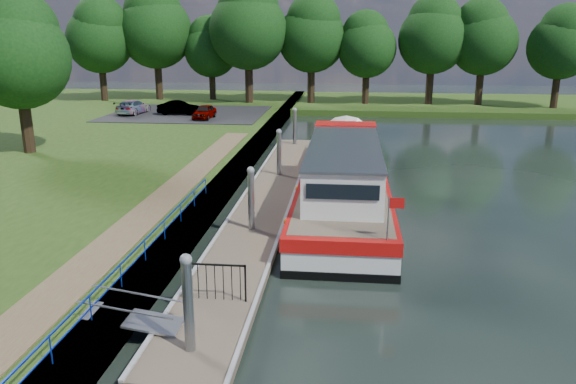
# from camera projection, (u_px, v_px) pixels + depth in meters

# --- Properties ---
(ground) EXTENTS (160.00, 160.00, 0.00)m
(ground) POSITION_uv_depth(u_px,v_px,m) (197.00, 353.00, 14.49)
(ground) COLOR black
(ground) RESTS_ON ground
(bank_edge) EXTENTS (1.10, 90.00, 0.78)m
(bank_edge) POSITION_uv_depth(u_px,v_px,m) (224.00, 185.00, 28.99)
(bank_edge) COLOR #473D2D
(bank_edge) RESTS_ON ground
(far_bank) EXTENTS (60.00, 18.00, 0.60)m
(far_bank) POSITION_uv_depth(u_px,v_px,m) (423.00, 104.00, 62.90)
(far_bank) COLOR #244012
(far_bank) RESTS_ON ground
(footpath) EXTENTS (1.60, 40.00, 0.05)m
(footpath) POSITION_uv_depth(u_px,v_px,m) (141.00, 219.00, 22.37)
(footpath) COLOR brown
(footpath) RESTS_ON riverbank
(carpark) EXTENTS (14.00, 12.00, 0.06)m
(carpark) POSITION_uv_depth(u_px,v_px,m) (188.00, 113.00, 51.74)
(carpark) COLOR black
(carpark) RESTS_ON riverbank
(blue_fence) EXTENTS (0.04, 18.04, 0.72)m
(blue_fence) POSITION_uv_depth(u_px,v_px,m) (133.00, 257.00, 17.28)
(blue_fence) COLOR #0C2DBF
(blue_fence) RESTS_ON riverbank
(pontoon) EXTENTS (2.50, 30.00, 0.56)m
(pontoon) POSITION_uv_depth(u_px,v_px,m) (268.00, 201.00, 26.87)
(pontoon) COLOR brown
(pontoon) RESTS_ON ground
(mooring_piles) EXTENTS (0.30, 27.30, 3.55)m
(mooring_piles) POSITION_uv_depth(u_px,v_px,m) (267.00, 179.00, 26.57)
(mooring_piles) COLOR gray
(mooring_piles) RESTS_ON ground
(gangway) EXTENTS (2.58, 1.00, 0.92)m
(gangway) POSITION_uv_depth(u_px,v_px,m) (133.00, 318.00, 14.98)
(gangway) COLOR #A5A8AD
(gangway) RESTS_ON ground
(gate_panel) EXTENTS (1.85, 0.05, 1.15)m
(gate_panel) POSITION_uv_depth(u_px,v_px,m) (215.00, 277.00, 16.28)
(gate_panel) COLOR black
(gate_panel) RESTS_ON ground
(barge) EXTENTS (4.36, 21.15, 4.78)m
(barge) POSITION_uv_depth(u_px,v_px,m) (344.00, 174.00, 28.29)
(barge) COLOR black
(barge) RESTS_ON ground
(horizon_trees) EXTENTS (54.38, 10.03, 12.87)m
(horizon_trees) POSITION_uv_depth(u_px,v_px,m) (300.00, 33.00, 59.04)
(horizon_trees) COLOR #332316
(horizon_trees) RESTS_ON ground
(bank_tree_a) EXTENTS (6.12, 6.12, 9.72)m
(bank_tree_a) POSITION_uv_depth(u_px,v_px,m) (18.00, 49.00, 33.42)
(bank_tree_a) COLOR #332316
(bank_tree_a) RESTS_ON riverbank
(car_a) EXTENTS (1.57, 3.55, 1.19)m
(car_a) POSITION_uv_depth(u_px,v_px,m) (204.00, 112.00, 48.27)
(car_a) COLOR #999999
(car_a) RESTS_ON carpark
(car_b) EXTENTS (3.78, 1.39, 1.24)m
(car_b) POSITION_uv_depth(u_px,v_px,m) (179.00, 108.00, 50.68)
(car_b) COLOR #999999
(car_b) RESTS_ON carpark
(car_c) EXTENTS (2.22, 4.56, 1.28)m
(car_c) POSITION_uv_depth(u_px,v_px,m) (133.00, 107.00, 51.19)
(car_c) COLOR #999999
(car_c) RESTS_ON carpark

